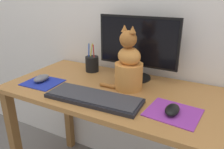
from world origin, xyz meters
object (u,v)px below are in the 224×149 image
at_px(computer_mouse_left, 42,78).
at_px(computer_mouse_right, 172,110).
at_px(pen_cup, 92,64).
at_px(cat, 128,66).
at_px(monitor, 137,46).
at_px(keyboard, 94,98).

distance_m(computer_mouse_left, computer_mouse_right, 0.74).
xyz_separation_m(computer_mouse_right, pen_cup, (-0.58, 0.29, 0.03)).
relative_size(cat, pen_cup, 1.86).
height_order(monitor, cat, monitor).
distance_m(keyboard, cat, 0.25).
bearing_deg(pen_cup, computer_mouse_left, -118.62).
distance_m(computer_mouse_right, pen_cup, 0.65).
height_order(monitor, computer_mouse_left, monitor).
height_order(computer_mouse_left, cat, cat).
bearing_deg(monitor, computer_mouse_right, -47.03).
xyz_separation_m(keyboard, cat, (0.09, 0.20, 0.11)).
distance_m(monitor, pen_cup, 0.33).
relative_size(keyboard, pen_cup, 2.62).
xyz_separation_m(monitor, computer_mouse_right, (0.29, -0.31, -0.18)).
bearing_deg(keyboard, pen_cup, 120.96).
relative_size(keyboard, computer_mouse_left, 4.56).
height_order(keyboard, computer_mouse_right, computer_mouse_right).
xyz_separation_m(computer_mouse_right, cat, (-0.27, 0.15, 0.10)).
distance_m(monitor, cat, 0.17).
bearing_deg(pen_cup, computer_mouse_right, -26.45).
height_order(keyboard, cat, cat).
bearing_deg(cat, computer_mouse_left, -142.92).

